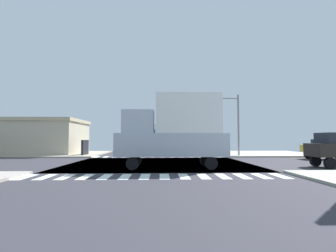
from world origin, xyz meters
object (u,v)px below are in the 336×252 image
at_px(bank_building, 17,137).
at_px(sedan_nearside_1, 128,144).
at_px(traffic_signal_mast, 219,111).
at_px(box_truck_leading_1, 175,129).
at_px(sedan_trailing_2, 327,147).
at_px(sedan_middle_3, 133,143).
at_px(box_truck_outer_2, 150,136).
at_px(street_lamp, 217,120).

distance_m(bank_building, sedan_nearside_1, 15.02).
height_order(traffic_signal_mast, box_truck_leading_1, traffic_signal_mast).
relative_size(sedan_trailing_2, sedan_middle_3, 1.00).
xyz_separation_m(box_truck_leading_1, sedan_trailing_2, (14.85, 7.00, -1.45)).
relative_size(sedan_trailing_2, box_truck_outer_2, 0.60).
height_order(bank_building, box_truck_outer_2, box_truck_outer_2).
distance_m(traffic_signal_mast, sedan_trailing_2, 10.86).
distance_m(box_truck_leading_1, box_truck_outer_2, 35.55).
distance_m(street_lamp, bank_building, 26.09).
relative_size(traffic_signal_mast, sedan_nearside_1, 1.58).
height_order(box_truck_leading_1, sedan_middle_3, box_truck_leading_1).
distance_m(sedan_nearside_1, sedan_trailing_2, 26.59).
height_order(sedan_trailing_2, box_truck_outer_2, box_truck_outer_2).
relative_size(bank_building, sedan_trailing_2, 4.04).
bearing_deg(traffic_signal_mast, sedan_nearside_1, 132.63).
bearing_deg(sedan_nearside_1, traffic_signal_mast, 132.63).
xyz_separation_m(box_truck_leading_1, sedan_middle_3, (-5.99, 31.86, -1.45)).
relative_size(traffic_signal_mast, box_truck_outer_2, 0.94).
bearing_deg(sedan_trailing_2, box_truck_outer_2, -147.89).
height_order(street_lamp, sedan_trailing_2, street_lamp).
distance_m(bank_building, box_truck_leading_1, 24.50).
bearing_deg(bank_building, sedan_nearside_1, 31.34).
distance_m(sedan_nearside_1, sedan_middle_3, 8.34).
xyz_separation_m(sedan_trailing_2, box_truck_outer_2, (-17.84, 28.43, 1.45)).
distance_m(bank_building, sedan_middle_3, 20.62).
bearing_deg(sedan_nearside_1, bank_building, 31.34).
relative_size(sedan_nearside_1, sedan_trailing_2, 1.00).
bearing_deg(street_lamp, traffic_signal_mast, -100.69).
bearing_deg(box_truck_leading_1, sedan_trailing_2, -64.76).
relative_size(bank_building, sedan_nearside_1, 4.04).
relative_size(street_lamp, box_truck_leading_1, 1.05).
bearing_deg(box_truck_outer_2, traffic_signal_mast, 109.21).
xyz_separation_m(traffic_signal_mast, sedan_middle_3, (-11.51, 20.85, -3.86)).
distance_m(bank_building, sedan_trailing_2, 34.76).
bearing_deg(street_lamp, bank_building, -173.00).
relative_size(street_lamp, sedan_middle_3, 1.75).
xyz_separation_m(sedan_nearside_1, sedan_middle_3, (0.00, 8.34, 0.00)).
bearing_deg(street_lamp, box_truck_leading_1, -110.35).
xyz_separation_m(sedan_nearside_1, box_truck_outer_2, (3.00, 11.91, 1.45)).
bearing_deg(traffic_signal_mast, sedan_middle_3, 118.90).
bearing_deg(bank_building, box_truck_outer_2, 51.29).
height_order(sedan_middle_3, box_truck_outer_2, box_truck_outer_2).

